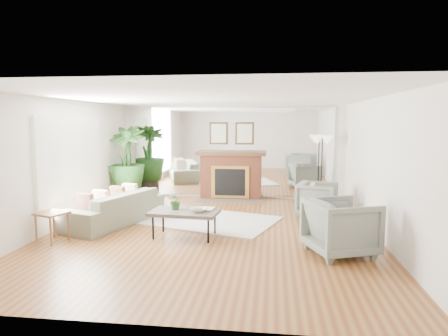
# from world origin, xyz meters

# --- Properties ---
(ground) EXTENTS (7.00, 7.00, 0.00)m
(ground) POSITION_xyz_m (0.00, 0.00, 0.00)
(ground) COLOR brown
(ground) RESTS_ON ground
(wall_left) EXTENTS (0.02, 7.00, 2.50)m
(wall_left) POSITION_xyz_m (-2.99, 0.00, 1.25)
(wall_left) COLOR silver
(wall_left) RESTS_ON ground
(wall_right) EXTENTS (0.02, 7.00, 2.50)m
(wall_right) POSITION_xyz_m (2.99, 0.00, 1.25)
(wall_right) COLOR silver
(wall_right) RESTS_ON ground
(wall_back) EXTENTS (6.00, 0.02, 2.50)m
(wall_back) POSITION_xyz_m (0.00, 3.49, 1.25)
(wall_back) COLOR silver
(wall_back) RESTS_ON ground
(mirror_panel) EXTENTS (5.40, 0.04, 2.40)m
(mirror_panel) POSITION_xyz_m (0.00, 3.47, 1.25)
(mirror_panel) COLOR silver
(mirror_panel) RESTS_ON wall_back
(window_panel) EXTENTS (0.04, 2.40, 1.50)m
(window_panel) POSITION_xyz_m (-2.96, 0.40, 1.35)
(window_panel) COLOR #B2E09E
(window_panel) RESTS_ON wall_left
(fireplace) EXTENTS (1.85, 0.83, 2.05)m
(fireplace) POSITION_xyz_m (0.00, 3.26, 0.66)
(fireplace) COLOR brown
(fireplace) RESTS_ON ground
(area_rug) EXTENTS (3.00, 2.54, 0.03)m
(area_rug) POSITION_xyz_m (-0.15, 0.81, 0.01)
(area_rug) COLOR silver
(area_rug) RESTS_ON ground
(coffee_table) EXTENTS (1.26, 0.80, 0.48)m
(coffee_table) POSITION_xyz_m (-0.44, -0.38, 0.44)
(coffee_table) COLOR #5E534A
(coffee_table) RESTS_ON ground
(sofa) EXTENTS (1.55, 2.41, 0.66)m
(sofa) POSITION_xyz_m (-2.05, 0.35, 0.33)
(sofa) COLOR slate
(sofa) RESTS_ON ground
(armchair_back) EXTENTS (1.01, 0.99, 0.75)m
(armchair_back) POSITION_xyz_m (2.09, 1.53, 0.38)
(armchair_back) COLOR slate
(armchair_back) RESTS_ON ground
(armchair_front) EXTENTS (1.23, 1.22, 0.87)m
(armchair_front) POSITION_xyz_m (2.18, -1.01, 0.44)
(armchair_front) COLOR slate
(armchair_front) RESTS_ON ground
(side_table) EXTENTS (0.58, 0.58, 0.52)m
(side_table) POSITION_xyz_m (-2.65, -0.93, 0.43)
(side_table) COLOR #8F5B39
(side_table) RESTS_ON ground
(potted_ficus) EXTENTS (1.02, 1.02, 1.96)m
(potted_ficus) POSITION_xyz_m (-2.60, 2.53, 1.05)
(potted_ficus) COLOR black
(potted_ficus) RESTS_ON ground
(floor_lamp) EXTENTS (0.56, 0.31, 1.71)m
(floor_lamp) POSITION_xyz_m (2.35, 3.10, 1.46)
(floor_lamp) COLOR black
(floor_lamp) RESTS_ON ground
(tabletop_plant) EXTENTS (0.34, 0.32, 0.31)m
(tabletop_plant) POSITION_xyz_m (-0.63, -0.28, 0.64)
(tabletop_plant) COLOR #2D6324
(tabletop_plant) RESTS_ON coffee_table
(fruit_bowl) EXTENTS (0.35, 0.35, 0.07)m
(fruit_bowl) POSITION_xyz_m (-0.18, -0.43, 0.52)
(fruit_bowl) COLOR #8F5B39
(fruit_bowl) RESTS_ON coffee_table
(book) EXTENTS (0.25, 0.31, 0.02)m
(book) POSITION_xyz_m (-0.15, -0.22, 0.49)
(book) COLOR #8F5B39
(book) RESTS_ON coffee_table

